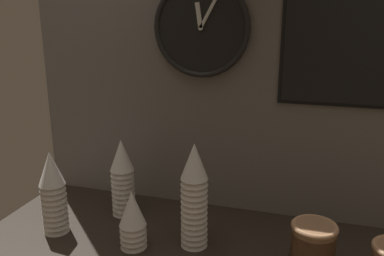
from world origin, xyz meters
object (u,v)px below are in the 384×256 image
cup_stack_left (123,177)px  wall_clock (201,28)px  cup_stack_center (194,196)px  bowl_stack_right (313,248)px  cup_stack_far_left (53,192)px  menu_board (361,25)px  cup_stack_center_left (133,219)px

cup_stack_left → wall_clock: (0.26, 0.14, 0.53)m
cup_stack_center → bowl_stack_right: size_ratio=2.16×
bowl_stack_right → wall_clock: size_ratio=0.47×
bowl_stack_right → wall_clock: 0.79m
bowl_stack_right → wall_clock: wall_clock is taller
cup_stack_left → wall_clock: 0.60m
cup_stack_far_left → wall_clock: wall_clock is taller
bowl_stack_right → menu_board: 0.69m
wall_clock → cup_stack_far_left: bearing=-142.2°
cup_stack_left → menu_board: (0.77, 0.15, 0.54)m
wall_clock → menu_board: size_ratio=0.66×
bowl_stack_right → menu_board: (0.09, 0.33, 0.60)m
cup_stack_far_left → cup_stack_center_left: bearing=-2.1°
cup_stack_center → cup_stack_center_left: 0.21m
cup_stack_left → menu_board: menu_board is taller
menu_board → bowl_stack_right: bearing=-105.3°
cup_stack_center_left → menu_board: 0.94m
cup_stack_center → menu_board: bearing=31.7°
cup_stack_left → cup_stack_far_left: (-0.17, -0.18, 0.00)m
cup_stack_left → cup_stack_center: bearing=-22.3°
wall_clock → bowl_stack_right: bearing=-37.4°
cup_stack_center_left → bowl_stack_right: cup_stack_center_left is taller
cup_stack_center_left → menu_board: bearing=28.5°
cup_stack_center → cup_stack_far_left: bearing=-173.5°
cup_stack_center → cup_stack_far_left: size_ratio=1.20×
cup_stack_center_left → bowl_stack_right: bearing=1.6°
cup_stack_far_left → wall_clock: bearing=37.8°
cup_stack_center → bowl_stack_right: (0.36, -0.05, -0.09)m
cup_stack_center_left → menu_board: (0.64, 0.35, 0.59)m
cup_stack_center_left → wall_clock: (0.13, 0.34, 0.58)m
cup_stack_center_left → menu_board: size_ratio=0.37×
cup_stack_left → cup_stack_far_left: size_ratio=1.00×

